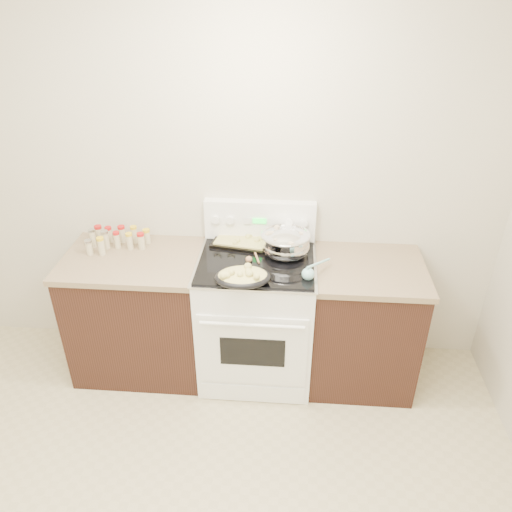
{
  "coord_description": "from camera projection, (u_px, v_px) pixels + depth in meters",
  "views": [
    {
      "loc": [
        0.56,
        -1.35,
        2.6
      ],
      "look_at": [
        0.35,
        1.37,
        1.0
      ],
      "focal_mm": 35.0,
      "sensor_mm": 36.0,
      "label": 1
    }
  ],
  "objects": [
    {
      "name": "counter_left",
      "position": [
        141.0,
        312.0,
        3.55
      ],
      "size": [
        0.93,
        0.67,
        0.92
      ],
      "color": "black",
      "rests_on": "ground"
    },
    {
      "name": "spice_jars",
      "position": [
        116.0,
        238.0,
        3.41
      ],
      "size": [
        0.4,
        0.24,
        0.13
      ],
      "color": "#BFB28C",
      "rests_on": "counter_left"
    },
    {
      "name": "kitchen_range",
      "position": [
        257.0,
        315.0,
        3.47
      ],
      "size": [
        0.78,
        0.73,
        1.22
      ],
      "color": "white",
      "rests_on": "ground"
    },
    {
      "name": "mixing_bowl",
      "position": [
        286.0,
        244.0,
        3.27
      ],
      "size": [
        0.41,
        0.41,
        0.19
      ],
      "color": "silver",
      "rests_on": "kitchen_range"
    },
    {
      "name": "blue_ladle",
      "position": [
        309.0,
        273.0,
        3.04
      ],
      "size": [
        0.18,
        0.24,
        0.1
      ],
      "color": "#8DCCD2",
      "rests_on": "kitchen_range"
    },
    {
      "name": "room_shell",
      "position": [
        119.0,
        278.0,
        1.66
      ],
      "size": [
        4.1,
        3.6,
        2.75
      ],
      "color": "beige",
      "rests_on": "ground"
    },
    {
      "name": "counter_right",
      "position": [
        362.0,
        323.0,
        3.44
      ],
      "size": [
        0.73,
        0.67,
        0.92
      ],
      "color": "black",
      "rests_on": "ground"
    },
    {
      "name": "wooden_spoon",
      "position": [
        251.0,
        256.0,
        3.25
      ],
      "size": [
        0.1,
        0.28,
        0.04
      ],
      "color": "#AC794F",
      "rests_on": "kitchen_range"
    },
    {
      "name": "roasting_pan",
      "position": [
        242.0,
        276.0,
        2.98
      ],
      "size": [
        0.36,
        0.28,
        0.11
      ],
      "color": "black",
      "rests_on": "kitchen_range"
    },
    {
      "name": "baking_sheet",
      "position": [
        246.0,
        240.0,
        3.44
      ],
      "size": [
        0.47,
        0.37,
        0.05
      ],
      "color": "black",
      "rests_on": "kitchen_range"
    }
  ]
}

